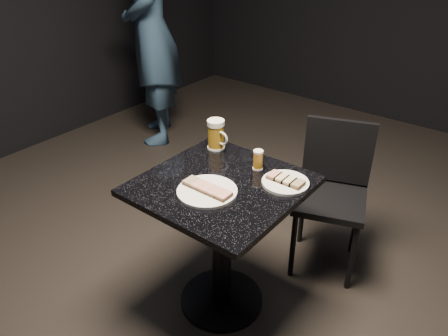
{
  "coord_description": "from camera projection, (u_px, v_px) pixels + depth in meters",
  "views": [
    {
      "loc": [
        1.05,
        -1.32,
        1.8
      ],
      "look_at": [
        0.0,
        0.02,
        0.82
      ],
      "focal_mm": 35.0,
      "sensor_mm": 36.0,
      "label": 1
    }
  ],
  "objects": [
    {
      "name": "floor",
      "position": [
        222.0,
        300.0,
        2.36
      ],
      "size": [
        6.0,
        6.0,
        0.0
      ],
      "primitive_type": "plane",
      "color": "black",
      "rests_on": "ground"
    },
    {
      "name": "plate_large",
      "position": [
        207.0,
        191.0,
        1.92
      ],
      "size": [
        0.27,
        0.27,
        0.01
      ],
      "primitive_type": "cylinder",
      "color": "white",
      "rests_on": "table"
    },
    {
      "name": "plate_small",
      "position": [
        285.0,
        183.0,
        1.98
      ],
      "size": [
        0.22,
        0.22,
        0.01
      ],
      "primitive_type": "cylinder",
      "color": "white",
      "rests_on": "table"
    },
    {
      "name": "patron",
      "position": [
        152.0,
        30.0,
        3.66
      ],
      "size": [
        0.84,
        0.83,
        1.96
      ],
      "primitive_type": "imported",
      "rotation": [
        0.0,
        0.0,
        -0.77
      ],
      "color": "navy",
      "rests_on": "floor"
    },
    {
      "name": "table",
      "position": [
        221.0,
        225.0,
        2.11
      ],
      "size": [
        0.7,
        0.7,
        0.75
      ],
      "color": "black",
      "rests_on": "floor"
    },
    {
      "name": "beer_mug",
      "position": [
        216.0,
        134.0,
        2.25
      ],
      "size": [
        0.13,
        0.09,
        0.16
      ],
      "color": "silver",
      "rests_on": "table"
    },
    {
      "name": "beer_tumbler",
      "position": [
        258.0,
        160.0,
        2.08
      ],
      "size": [
        0.05,
        0.05,
        0.1
      ],
      "color": "silver",
      "rests_on": "table"
    },
    {
      "name": "chair",
      "position": [
        332.0,
        187.0,
        2.43
      ],
      "size": [
        0.48,
        0.48,
        0.86
      ],
      "color": "black",
      "rests_on": "floor"
    },
    {
      "name": "canapes_on_plate_large",
      "position": [
        207.0,
        188.0,
        1.91
      ],
      "size": [
        0.24,
        0.07,
        0.02
      ],
      "color": "#4C3521",
      "rests_on": "plate_large"
    },
    {
      "name": "canapes_on_plate_small",
      "position": [
        286.0,
        180.0,
        1.97
      ],
      "size": [
        0.17,
        0.07,
        0.02
      ],
      "color": "#4C3521",
      "rests_on": "plate_small"
    }
  ]
}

